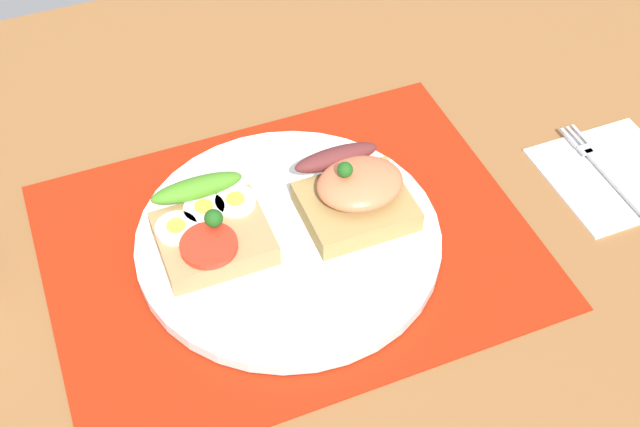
# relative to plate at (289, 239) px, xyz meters

# --- Properties ---
(ground_plane) EXTENTS (1.20, 0.90, 0.03)m
(ground_plane) POSITION_rel_plate_xyz_m (0.00, 0.00, -0.03)
(ground_plane) COLOR brown
(placemat) EXTENTS (0.42, 0.32, 0.00)m
(placemat) POSITION_rel_plate_xyz_m (0.00, 0.00, -0.01)
(placemat) COLOR #A1220B
(placemat) RESTS_ON ground_plane
(plate) EXTENTS (0.27, 0.27, 0.01)m
(plate) POSITION_rel_plate_xyz_m (0.00, 0.00, 0.00)
(plate) COLOR white
(plate) RESTS_ON placemat
(sandwich_egg_tomato) EXTENTS (0.09, 0.10, 0.04)m
(sandwich_egg_tomato) POSITION_rel_plate_xyz_m (-0.06, 0.02, 0.02)
(sandwich_egg_tomato) COLOR tan
(sandwich_egg_tomato) RESTS_ON plate
(sandwich_salmon) EXTENTS (0.09, 0.10, 0.06)m
(sandwich_salmon) POSITION_rel_plate_xyz_m (0.07, 0.01, 0.03)
(sandwich_salmon) COLOR #A4884C
(sandwich_salmon) RESTS_ON plate
(napkin) EXTENTS (0.13, 0.12, 0.01)m
(napkin) POSITION_rel_plate_xyz_m (0.32, -0.03, -0.01)
(napkin) COLOR white
(napkin) RESTS_ON ground_plane
(fork) EXTENTS (0.02, 0.15, 0.00)m
(fork) POSITION_rel_plate_xyz_m (0.31, -0.03, -0.00)
(fork) COLOR #B7B7BC
(fork) RESTS_ON napkin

